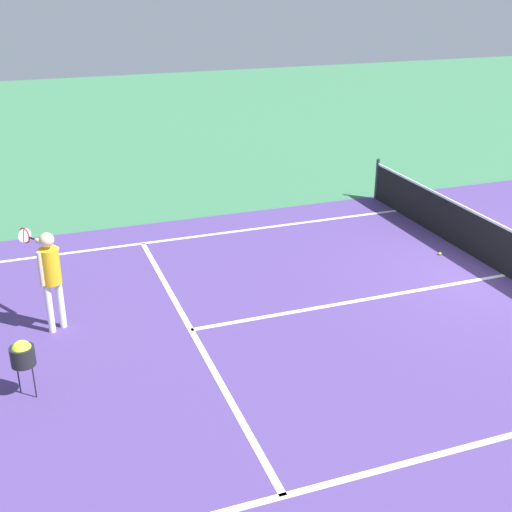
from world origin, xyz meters
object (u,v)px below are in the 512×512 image
Objects in this scene: net at (508,252)px; ball_hopper at (22,354)px; player_near at (50,270)px; tennis_ball_near_net at (440,254)px.

ball_hopper is (1.02, -9.05, 0.18)m from net.
player_near reaches higher than tennis_ball_near_net.
net is at bearing 84.48° from player_near.
ball_hopper is 13.25× the size of tennis_ball_near_net.
net is at bearing 25.33° from tennis_ball_near_net.
net is 1.52m from tennis_ball_near_net.
net is at bearing 96.42° from ball_hopper.
ball_hopper reaches higher than tennis_ball_near_net.
tennis_ball_near_net is (-1.31, -0.62, -0.46)m from net.
tennis_ball_near_net is at bearing -154.67° from net.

